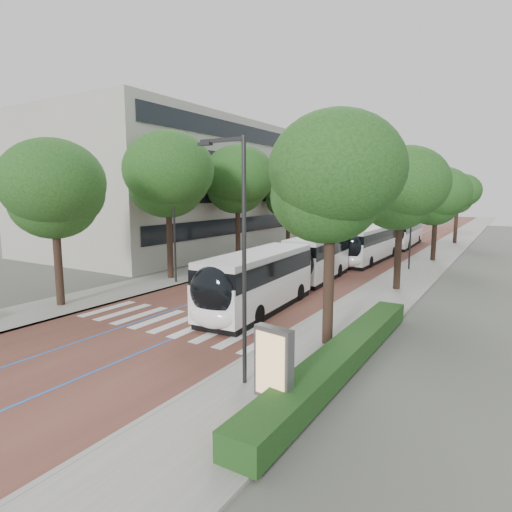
# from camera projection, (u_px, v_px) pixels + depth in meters

# --- Properties ---
(ground) EXTENTS (160.00, 160.00, 0.00)m
(ground) POSITION_uv_depth(u_px,v_px,m) (159.00, 328.00, 20.28)
(ground) COLOR #51544C
(ground) RESTS_ON ground
(road) EXTENTS (11.00, 140.00, 0.02)m
(road) POSITION_uv_depth(u_px,v_px,m) (384.00, 243.00, 54.06)
(road) COLOR #552D26
(road) RESTS_ON ground
(sidewalk_left) EXTENTS (4.00, 140.00, 0.12)m
(sidewalk_left) POSITION_uv_depth(u_px,v_px,m) (328.00, 239.00, 57.91)
(sidewalk_left) COLOR gray
(sidewalk_left) RESTS_ON ground
(sidewalk_right) EXTENTS (4.00, 140.00, 0.12)m
(sidewalk_right) POSITION_uv_depth(u_px,v_px,m) (448.00, 247.00, 50.18)
(sidewalk_right) COLOR gray
(sidewalk_right) RESTS_ON ground
(kerb_left) EXTENTS (0.20, 140.00, 0.14)m
(kerb_left) POSITION_uv_depth(u_px,v_px,m) (342.00, 240.00, 56.93)
(kerb_left) COLOR gray
(kerb_left) RESTS_ON ground
(kerb_right) EXTENTS (0.20, 140.00, 0.14)m
(kerb_right) POSITION_uv_depth(u_px,v_px,m) (431.00, 246.00, 51.16)
(kerb_right) COLOR gray
(kerb_right) RESTS_ON ground
(zebra_crossing) EXTENTS (10.55, 3.60, 0.01)m
(zebra_crossing) POSITION_uv_depth(u_px,v_px,m) (176.00, 323.00, 21.02)
(zebra_crossing) COLOR silver
(zebra_crossing) RESTS_ON ground
(lane_line_left) EXTENTS (0.12, 126.00, 0.01)m
(lane_line_left) POSITION_uv_depth(u_px,v_px,m) (371.00, 242.00, 54.88)
(lane_line_left) COLOR blue
(lane_line_left) RESTS_ON road
(lane_line_right) EXTENTS (0.12, 126.00, 0.01)m
(lane_line_right) POSITION_uv_depth(u_px,v_px,m) (397.00, 244.00, 53.23)
(lane_line_right) COLOR blue
(lane_line_right) RESTS_ON road
(office_building) EXTENTS (18.11, 40.00, 14.00)m
(office_building) POSITION_uv_depth(u_px,v_px,m) (202.00, 187.00, 52.92)
(office_building) COLOR #A19F95
(office_building) RESTS_ON ground
(hedge) EXTENTS (1.20, 14.00, 0.80)m
(hedge) POSITION_uv_depth(u_px,v_px,m) (343.00, 355.00, 15.52)
(hedge) COLOR #1C3F15
(hedge) RESTS_ON sidewalk_right
(streetlight_near) EXTENTS (1.82, 0.20, 8.00)m
(streetlight_near) POSITION_uv_depth(u_px,v_px,m) (239.00, 242.00, 13.63)
(streetlight_near) COLOR #28282B
(streetlight_near) RESTS_ON sidewalk_right
(streetlight_far) EXTENTS (1.82, 0.20, 8.00)m
(streetlight_far) POSITION_uv_depth(u_px,v_px,m) (409.00, 212.00, 34.74)
(streetlight_far) COLOR #28282B
(streetlight_far) RESTS_ON sidewalk_right
(lamp_post_left) EXTENTS (0.14, 0.14, 8.00)m
(lamp_post_left) POSITION_uv_depth(u_px,v_px,m) (174.00, 225.00, 29.57)
(lamp_post_left) COLOR #28282B
(lamp_post_left) RESTS_ON sidewalk_left
(trees_left) EXTENTS (6.46, 60.32, 10.11)m
(trees_left) POSITION_uv_depth(u_px,v_px,m) (262.00, 188.00, 41.92)
(trees_left) COLOR black
(trees_left) RESTS_ON ground
(trees_right) EXTENTS (5.43, 47.09, 8.99)m
(trees_right) POSITION_uv_depth(u_px,v_px,m) (421.00, 195.00, 32.78)
(trees_right) COLOR black
(trees_right) RESTS_ON ground
(lead_bus) EXTENTS (3.70, 18.52, 3.20)m
(lead_bus) POSITION_uv_depth(u_px,v_px,m) (287.00, 270.00, 26.50)
(lead_bus) COLOR black
(lead_bus) RESTS_ON ground
(bus_queued_0) EXTENTS (2.66, 12.42, 3.20)m
(bus_queued_0) POSITION_uv_depth(u_px,v_px,m) (369.00, 244.00, 39.62)
(bus_queued_0) COLOR white
(bus_queued_0) RESTS_ON ground
(bus_queued_1) EXTENTS (3.01, 12.49, 3.20)m
(bus_queued_1) POSITION_uv_depth(u_px,v_px,m) (403.00, 233.00, 50.72)
(bus_queued_1) COLOR white
(bus_queued_1) RESTS_ON ground
(ad_panel) EXTENTS (1.24, 0.55, 2.51)m
(ad_panel) POSITION_uv_depth(u_px,v_px,m) (274.00, 368.00, 12.19)
(ad_panel) COLOR #59595B
(ad_panel) RESTS_ON sidewalk_right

